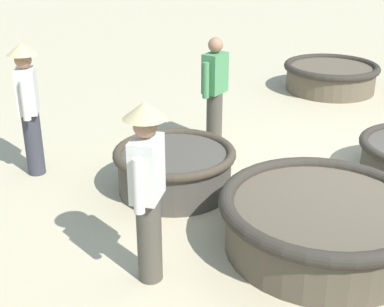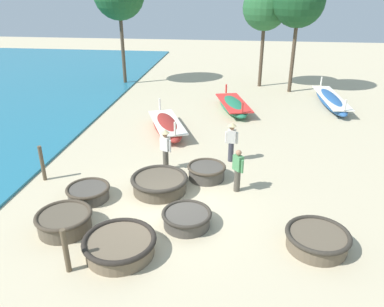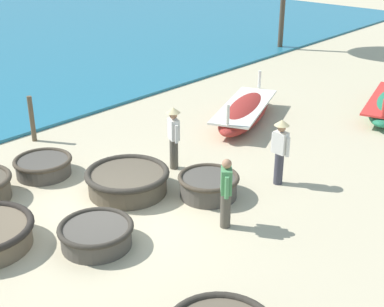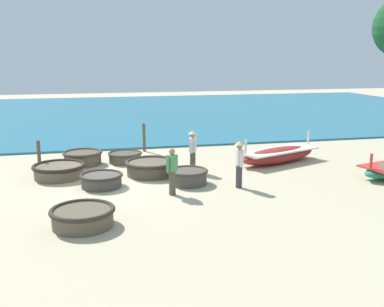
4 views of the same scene
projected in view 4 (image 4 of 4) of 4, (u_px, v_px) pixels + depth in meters
The scene contains 15 objects.
ground_plane at pixel (125, 180), 16.63m from camera, with size 80.00×80.00×0.00m, color #C6B793.
sea at pixel (155, 112), 36.08m from camera, with size 28.00×52.00×0.10m, color teal.
coracle_far_left at pixel (83, 216), 12.13m from camera, with size 1.77×1.77×0.52m.
coracle_weathered at pixel (125, 157), 19.37m from camera, with size 1.47×1.47×0.46m.
coracle_front_left at pixel (101, 180), 15.79m from camera, with size 1.51×1.51×0.47m.
coracle_upturned at pixel (83, 157), 19.00m from camera, with size 1.66×1.66×0.57m.
coracle_front_right at pixel (151, 167), 17.36m from camera, with size 2.00×2.00×0.57m.
coracle_nearest at pixel (188, 176), 16.14m from camera, with size 1.44×1.44×0.53m.
coracle_beside_post at pixel (59, 170), 16.97m from camera, with size 1.99×1.99×0.52m.
long_boat_ochre_hull at pixel (278, 155), 19.33m from camera, with size 2.62×4.23×1.19m.
fisherman_crouching at pixel (172, 170), 14.76m from camera, with size 0.39×0.42×1.57m.
fisherman_by_coracle at pixel (193, 148), 17.68m from camera, with size 0.48×0.36×1.67m.
fisherman_standing_left at pixel (239, 161), 15.54m from camera, with size 0.53×0.36×1.67m.
mooring_post_mid_beach at pixel (144, 137), 21.54m from camera, with size 0.14×0.14×1.36m, color brown.
mooring_post_inland at pixel (39, 156), 17.77m from camera, with size 0.14×0.14×1.26m, color brown.
Camera 4 is at (16.17, -1.17, 4.54)m, focal length 42.00 mm.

